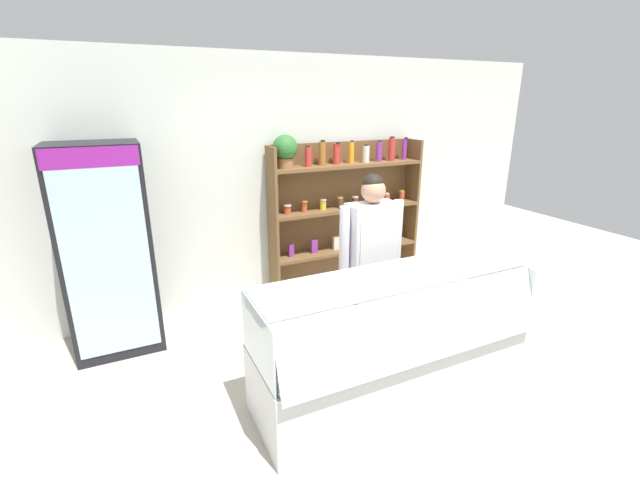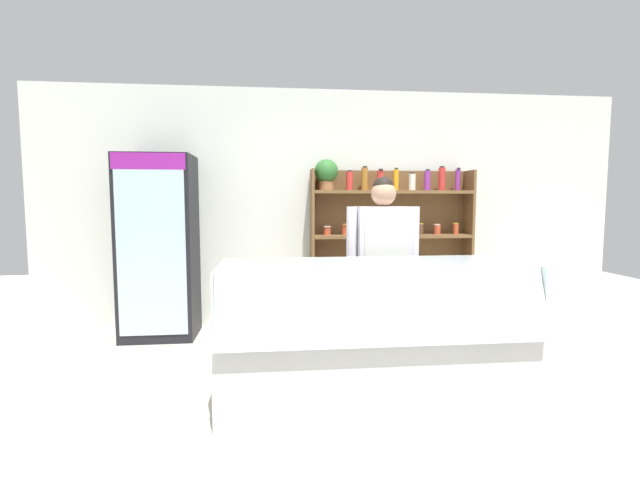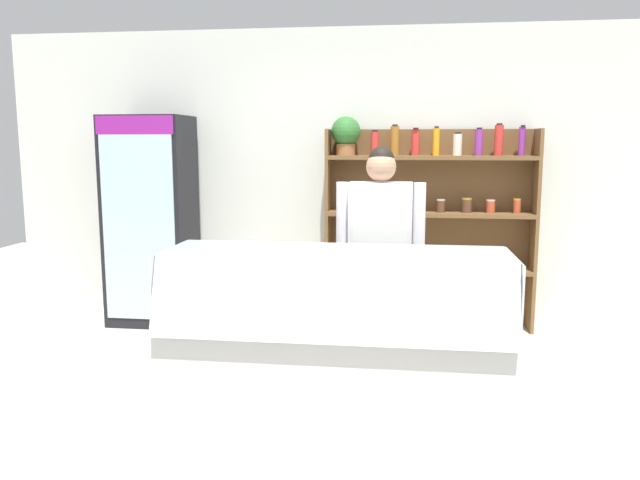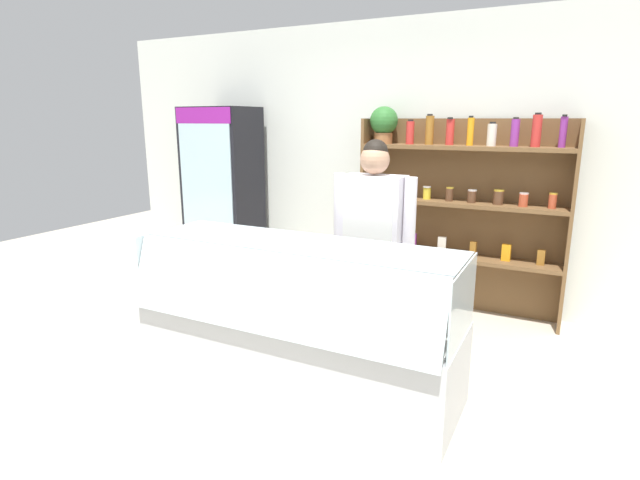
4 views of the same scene
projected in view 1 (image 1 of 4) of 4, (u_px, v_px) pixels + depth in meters
The scene contains 6 objects.
ground_plane at pixel (395, 398), 3.37m from camera, with size 12.00×12.00×0.00m, color beige.
back_wall at pixel (289, 182), 4.81m from camera, with size 6.80×0.10×2.70m, color silver.
drinks_fridge at pixel (108, 252), 3.79m from camera, with size 0.74×0.57×1.90m.
shelving_unit at pixel (340, 205), 4.96m from camera, with size 1.85×0.29×1.89m.
deli_display_case at pixel (391, 361), 3.31m from camera, with size 2.14×0.76×1.01m.
shop_clerk at pixel (371, 248), 3.83m from camera, with size 0.64×0.25×1.64m.
Camera 1 is at (-1.75, -2.27, 2.24)m, focal length 24.00 mm.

